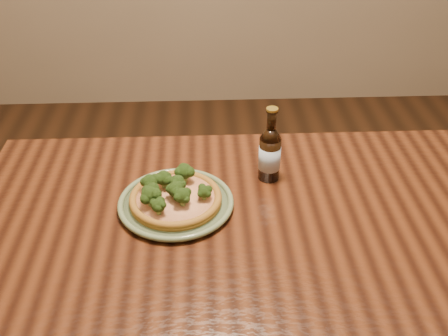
{
  "coord_description": "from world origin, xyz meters",
  "views": [
    {
      "loc": [
        -0.24,
        -0.76,
        1.53
      ],
      "look_at": [
        -0.19,
        0.28,
        0.82
      ],
      "focal_mm": 42.0,
      "sensor_mm": 36.0,
      "label": 1
    }
  ],
  "objects_px": {
    "table": "(310,268)",
    "plate": "(176,203)",
    "pizza": "(174,196)",
    "beer_bottle": "(270,153)"
  },
  "relations": [
    {
      "from": "plate",
      "to": "beer_bottle",
      "type": "xyz_separation_m",
      "value": [
        0.23,
        0.11,
        0.06
      ]
    },
    {
      "from": "table",
      "to": "beer_bottle",
      "type": "distance_m",
      "value": 0.3
    },
    {
      "from": "table",
      "to": "plate",
      "type": "xyz_separation_m",
      "value": [
        -0.31,
        0.12,
        0.1
      ]
    },
    {
      "from": "beer_bottle",
      "to": "table",
      "type": "bearing_deg",
      "value": -50.32
    },
    {
      "from": "pizza",
      "to": "beer_bottle",
      "type": "xyz_separation_m",
      "value": [
        0.24,
        0.11,
        0.04
      ]
    },
    {
      "from": "plate",
      "to": "beer_bottle",
      "type": "relative_size",
      "value": 1.38
    },
    {
      "from": "table",
      "to": "pizza",
      "type": "height_order",
      "value": "pizza"
    },
    {
      "from": "pizza",
      "to": "plate",
      "type": "bearing_deg",
      "value": -19.78
    },
    {
      "from": "pizza",
      "to": "beer_bottle",
      "type": "height_order",
      "value": "beer_bottle"
    },
    {
      "from": "table",
      "to": "plate",
      "type": "relative_size",
      "value": 5.83
    }
  ]
}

